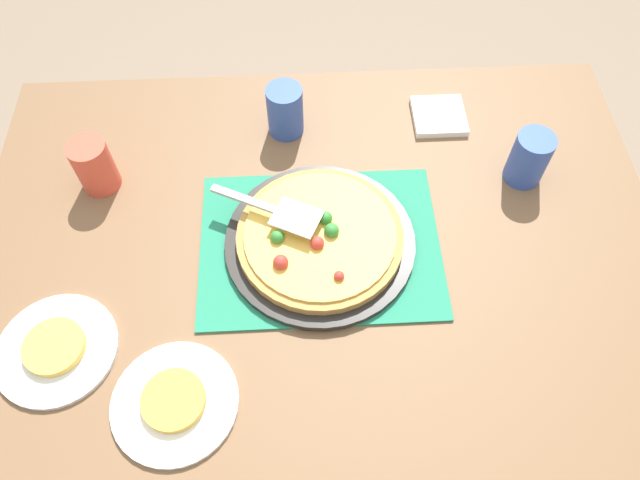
{
  "coord_description": "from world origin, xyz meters",
  "views": [
    {
      "loc": [
        -0.03,
        -0.63,
        1.77
      ],
      "look_at": [
        0.0,
        0.0,
        0.77
      ],
      "focal_mm": 33.3,
      "sensor_mm": 36.0,
      "label": 1
    }
  ],
  "objects": [
    {
      "name": "ground_plane",
      "position": [
        0.0,
        0.0,
        0.0
      ],
      "size": [
        8.0,
        8.0,
        0.0
      ],
      "primitive_type": "plane",
      "color": "#84705B"
    },
    {
      "name": "dining_table",
      "position": [
        0.0,
        0.0,
        0.64
      ],
      "size": [
        1.4,
        1.0,
        0.75
      ],
      "color": "brown",
      "rests_on": "ground_plane"
    },
    {
      "name": "cup_far",
      "position": [
        0.45,
        0.15,
        0.81
      ],
      "size": [
        0.08,
        0.08,
        0.12
      ],
      "primitive_type": "cylinder",
      "color": "#3351AD",
      "rests_on": "dining_table"
    },
    {
      "name": "pizza",
      "position": [
        -0.0,
        -0.0,
        0.78
      ],
      "size": [
        0.33,
        0.33,
        0.05
      ],
      "color": "#B78442",
      "rests_on": "pizza_pan"
    },
    {
      "name": "pizza_server",
      "position": [
        -0.09,
        0.04,
        0.82
      ],
      "size": [
        0.23,
        0.14,
        0.01
      ],
      "color": "silver",
      "rests_on": "pizza"
    },
    {
      "name": "served_slice_right",
      "position": [
        -0.27,
        -0.31,
        0.77
      ],
      "size": [
        0.11,
        0.11,
        0.02
      ],
      "primitive_type": "cylinder",
      "color": "gold",
      "rests_on": "plate_far_right"
    },
    {
      "name": "plate_near_left",
      "position": [
        -0.49,
        -0.2,
        0.76
      ],
      "size": [
        0.22,
        0.22,
        0.01
      ],
      "primitive_type": "cylinder",
      "color": "white",
      "rests_on": "dining_table"
    },
    {
      "name": "cup_corner",
      "position": [
        -0.06,
        0.32,
        0.81
      ],
      "size": [
        0.08,
        0.08,
        0.12
      ],
      "primitive_type": "cylinder",
      "color": "#3351AD",
      "rests_on": "dining_table"
    },
    {
      "name": "placemat",
      "position": [
        0.0,
        0.0,
        0.75
      ],
      "size": [
        0.48,
        0.36,
        0.01
      ],
      "primitive_type": "cube",
      "color": "#237F5B",
      "rests_on": "dining_table"
    },
    {
      "name": "served_slice_left",
      "position": [
        -0.49,
        -0.2,
        0.77
      ],
      "size": [
        0.11,
        0.11,
        0.02
      ],
      "primitive_type": "cylinder",
      "color": "#EAB747",
      "rests_on": "plate_near_left"
    },
    {
      "name": "pizza_pan",
      "position": [
        0.0,
        0.0,
        0.76
      ],
      "size": [
        0.38,
        0.38,
        0.01
      ],
      "primitive_type": "cylinder",
      "color": "black",
      "rests_on": "placemat"
    },
    {
      "name": "napkin_stack",
      "position": [
        0.29,
        0.33,
        0.76
      ],
      "size": [
        0.12,
        0.12,
        0.02
      ],
      "primitive_type": "cube",
      "color": "white",
      "rests_on": "dining_table"
    },
    {
      "name": "cup_near",
      "position": [
        -0.46,
        0.18,
        0.81
      ],
      "size": [
        0.08,
        0.08,
        0.12
      ],
      "primitive_type": "cylinder",
      "color": "#E04C38",
      "rests_on": "dining_table"
    },
    {
      "name": "plate_far_right",
      "position": [
        -0.27,
        -0.31,
        0.76
      ],
      "size": [
        0.22,
        0.22,
        0.01
      ],
      "primitive_type": "cylinder",
      "color": "white",
      "rests_on": "dining_table"
    }
  ]
}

